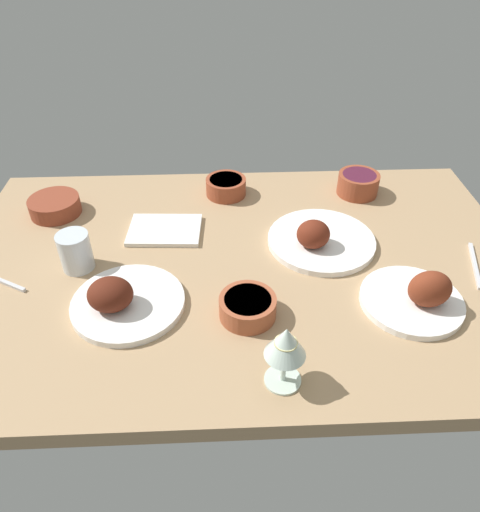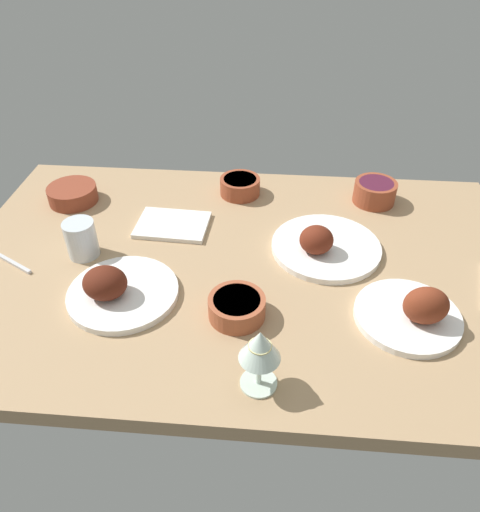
{
  "view_description": "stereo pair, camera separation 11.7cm",
  "coord_description": "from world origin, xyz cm",
  "px_view_note": "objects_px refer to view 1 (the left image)",
  "views": [
    {
      "loc": [
        4.01,
        91.54,
        78.67
      ],
      "look_at": [
        0.0,
        0.0,
        6.0
      ],
      "focal_mm": 33.92,
      "sensor_mm": 36.0,
      "label": 1
    },
    {
      "loc": [
        -7.67,
        91.31,
        78.67
      ],
      "look_at": [
        0.0,
        0.0,
        6.0
      ],
      "focal_mm": 33.92,
      "sensor_mm": 36.0,
      "label": 2
    }
  ],
  "objects_px": {
    "plate_far_side": "(319,239)",
    "bowl_cream": "(55,205)",
    "bowl_sauce": "(248,306)",
    "wine_glass": "(286,345)",
    "spoon_loose": "(475,265)",
    "folded_napkin": "(165,230)",
    "bowl_soup": "(226,186)",
    "plate_center_main": "(122,300)",
    "plate_near_viewer": "(418,296)",
    "bowl_onions": "(358,183)",
    "water_tumbler": "(75,251)"
  },
  "relations": [
    {
      "from": "bowl_sauce",
      "to": "water_tumbler",
      "type": "bearing_deg",
      "value": -24.52
    },
    {
      "from": "plate_near_viewer",
      "to": "spoon_loose",
      "type": "relative_size",
      "value": 1.27
    },
    {
      "from": "water_tumbler",
      "to": "spoon_loose",
      "type": "distance_m",
      "value": 0.96
    },
    {
      "from": "plate_far_side",
      "to": "bowl_sauce",
      "type": "relative_size",
      "value": 2.24
    },
    {
      "from": "bowl_soup",
      "to": "folded_napkin",
      "type": "distance_m",
      "value": 0.25
    },
    {
      "from": "plate_center_main",
      "to": "spoon_loose",
      "type": "distance_m",
      "value": 0.84
    },
    {
      "from": "bowl_cream",
      "to": "folded_napkin",
      "type": "bearing_deg",
      "value": 161.36
    },
    {
      "from": "bowl_sauce",
      "to": "spoon_loose",
      "type": "height_order",
      "value": "bowl_sauce"
    },
    {
      "from": "wine_glass",
      "to": "bowl_onions",
      "type": "bearing_deg",
      "value": -114.01
    },
    {
      "from": "bowl_sauce",
      "to": "water_tumbler",
      "type": "relative_size",
      "value": 1.3
    },
    {
      "from": "bowl_sauce",
      "to": "folded_napkin",
      "type": "bearing_deg",
      "value": -57.53
    },
    {
      "from": "bowl_sauce",
      "to": "spoon_loose",
      "type": "relative_size",
      "value": 0.69
    },
    {
      "from": "bowl_onions",
      "to": "wine_glass",
      "type": "height_order",
      "value": "wine_glass"
    },
    {
      "from": "bowl_sauce",
      "to": "bowl_soup",
      "type": "relative_size",
      "value": 1.05
    },
    {
      "from": "plate_near_viewer",
      "to": "plate_far_side",
      "type": "xyz_separation_m",
      "value": [
        0.18,
        -0.23,
        -0.01
      ]
    },
    {
      "from": "wine_glass",
      "to": "folded_napkin",
      "type": "height_order",
      "value": "wine_glass"
    },
    {
      "from": "bowl_sauce",
      "to": "wine_glass",
      "type": "distance_m",
      "value": 0.2
    },
    {
      "from": "bowl_onions",
      "to": "bowl_soup",
      "type": "bearing_deg",
      "value": -1.61
    },
    {
      "from": "bowl_sauce",
      "to": "bowl_cream",
      "type": "xyz_separation_m",
      "value": [
        0.51,
        -0.42,
        -0.0
      ]
    },
    {
      "from": "plate_near_viewer",
      "to": "bowl_cream",
      "type": "xyz_separation_m",
      "value": [
        0.88,
        -0.41,
        -0.0
      ]
    },
    {
      "from": "plate_far_side",
      "to": "folded_napkin",
      "type": "relative_size",
      "value": 1.46
    },
    {
      "from": "bowl_soup",
      "to": "bowl_cream",
      "type": "bearing_deg",
      "value": 9.6
    },
    {
      "from": "plate_near_viewer",
      "to": "bowl_soup",
      "type": "xyz_separation_m",
      "value": [
        0.41,
        -0.49,
        0.0
      ]
    },
    {
      "from": "folded_napkin",
      "to": "spoon_loose",
      "type": "height_order",
      "value": "folded_napkin"
    },
    {
      "from": "plate_far_side",
      "to": "folded_napkin",
      "type": "xyz_separation_m",
      "value": [
        0.4,
        -0.07,
        -0.01
      ]
    },
    {
      "from": "bowl_onions",
      "to": "bowl_cream",
      "type": "bearing_deg",
      "value": 4.61
    },
    {
      "from": "bowl_cream",
      "to": "folded_napkin",
      "type": "relative_size",
      "value": 0.74
    },
    {
      "from": "bowl_sauce",
      "to": "bowl_cream",
      "type": "bearing_deg",
      "value": -39.49
    },
    {
      "from": "spoon_loose",
      "to": "plate_far_side",
      "type": "bearing_deg",
      "value": -89.78
    },
    {
      "from": "bowl_soup",
      "to": "folded_napkin",
      "type": "height_order",
      "value": "bowl_soup"
    },
    {
      "from": "plate_far_side",
      "to": "bowl_cream",
      "type": "distance_m",
      "value": 0.73
    },
    {
      "from": "plate_near_viewer",
      "to": "folded_napkin",
      "type": "xyz_separation_m",
      "value": [
        0.57,
        -0.3,
        -0.02
      ]
    },
    {
      "from": "plate_near_viewer",
      "to": "folded_napkin",
      "type": "bearing_deg",
      "value": -27.84
    },
    {
      "from": "bowl_cream",
      "to": "wine_glass",
      "type": "distance_m",
      "value": 0.83
    },
    {
      "from": "plate_near_viewer",
      "to": "bowl_sauce",
      "type": "xyz_separation_m",
      "value": [
        0.37,
        0.01,
        -0.0
      ]
    },
    {
      "from": "plate_far_side",
      "to": "bowl_cream",
      "type": "relative_size",
      "value": 1.98
    },
    {
      "from": "bowl_sauce",
      "to": "spoon_loose",
      "type": "distance_m",
      "value": 0.58
    },
    {
      "from": "bowl_soup",
      "to": "water_tumbler",
      "type": "distance_m",
      "value": 0.48
    },
    {
      "from": "plate_center_main",
      "to": "bowl_cream",
      "type": "relative_size",
      "value": 1.79
    },
    {
      "from": "plate_center_main",
      "to": "bowl_soup",
      "type": "relative_size",
      "value": 2.12
    },
    {
      "from": "folded_napkin",
      "to": "bowl_onions",
      "type": "bearing_deg",
      "value": -162.54
    },
    {
      "from": "wine_glass",
      "to": "bowl_soup",
      "type": "bearing_deg",
      "value": -82.29
    },
    {
      "from": "bowl_onions",
      "to": "wine_glass",
      "type": "xyz_separation_m",
      "value": [
        0.3,
        0.67,
        0.07
      ]
    },
    {
      "from": "plate_near_viewer",
      "to": "water_tumbler",
      "type": "relative_size",
      "value": 2.38
    },
    {
      "from": "plate_near_viewer",
      "to": "bowl_soup",
      "type": "distance_m",
      "value": 0.64
    },
    {
      "from": "bowl_cream",
      "to": "bowl_onions",
      "type": "height_order",
      "value": "bowl_onions"
    },
    {
      "from": "water_tumbler",
      "to": "plate_near_viewer",
      "type": "bearing_deg",
      "value": 167.76
    },
    {
      "from": "plate_far_side",
      "to": "bowl_cream",
      "type": "height_order",
      "value": "plate_far_side"
    },
    {
      "from": "bowl_sauce",
      "to": "bowl_soup",
      "type": "xyz_separation_m",
      "value": [
        0.04,
        -0.5,
        0.0
      ]
    },
    {
      "from": "plate_near_viewer",
      "to": "water_tumbler",
      "type": "height_order",
      "value": "plate_near_viewer"
    }
  ]
}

